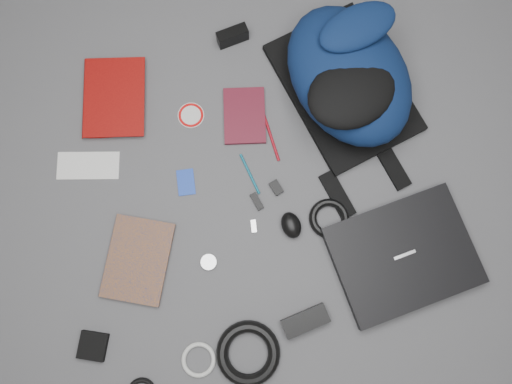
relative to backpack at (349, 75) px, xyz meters
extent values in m
plane|color=#4F4F51|center=(-0.34, -0.28, -0.11)|extent=(4.00, 4.00, 0.00)
cube|color=black|center=(0.05, -0.55, -0.09)|extent=(0.45, 0.37, 0.04)
imported|color=#760706|center=(-0.81, 0.12, -0.09)|extent=(0.23, 0.29, 0.03)
imported|color=#BF680D|center=(-0.80, -0.38, -0.10)|extent=(0.26, 0.30, 0.02)
cube|color=silver|center=(-0.83, -0.09, -0.11)|extent=(0.20, 0.12, 0.00)
cube|color=#440D17|center=(-0.32, -0.03, -0.10)|extent=(0.16, 0.20, 0.01)
cube|color=black|center=(-0.31, 0.23, -0.08)|extent=(0.10, 0.05, 0.06)
cylinder|color=silver|center=(-0.49, 0.01, -0.11)|extent=(0.09, 0.09, 0.00)
cylinder|color=#0B536A|center=(-0.34, -0.22, -0.10)|extent=(0.04, 0.14, 0.01)
cylinder|color=maroon|center=(-0.26, -0.11, -0.10)|extent=(0.03, 0.16, 0.01)
cube|color=#1638A8|center=(-0.54, -0.20, -0.11)|extent=(0.06, 0.08, 0.00)
cube|color=black|center=(-0.34, -0.30, -0.10)|extent=(0.04, 0.06, 0.01)
cube|color=silver|center=(-0.36, -0.38, -0.10)|extent=(0.02, 0.04, 0.01)
cube|color=black|center=(-0.27, -0.27, -0.10)|extent=(0.04, 0.05, 0.01)
ellipsoid|color=black|center=(-0.25, -0.40, -0.09)|extent=(0.07, 0.09, 0.04)
cylinder|color=#AFAFB1|center=(-0.64, -0.35, -0.10)|extent=(0.07, 0.07, 0.01)
cylinder|color=#B3B3B5|center=(-0.51, -0.46, -0.10)|extent=(0.05, 0.05, 0.01)
torus|color=black|center=(-0.13, -0.40, -0.10)|extent=(0.16, 0.16, 0.02)
cube|color=black|center=(-0.27, -0.68, -0.09)|extent=(0.14, 0.08, 0.03)
torus|color=black|center=(-0.45, -0.73, -0.09)|extent=(0.23, 0.23, 0.04)
cube|color=black|center=(-0.88, -0.63, -0.10)|extent=(0.10, 0.10, 0.02)
torus|color=beige|center=(-0.59, -0.73, -0.10)|extent=(0.11, 0.11, 0.01)
camera|label=1|loc=(-0.39, -0.54, 1.40)|focal=35.00mm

